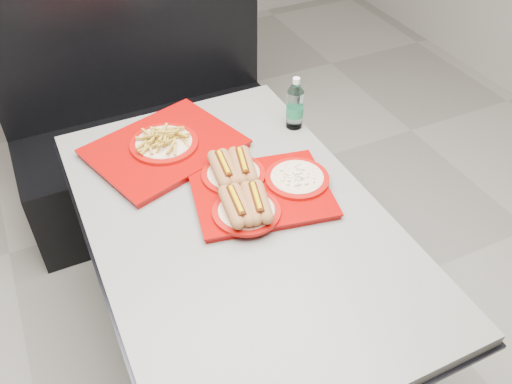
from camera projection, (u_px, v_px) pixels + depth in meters
name	position (u px, v px, depth m)	size (l,w,h in m)	color
ground	(241.00, 348.00, 2.23)	(6.00, 6.00, 0.00)	gray
diner_table	(238.00, 252.00, 1.84)	(0.92, 1.42, 0.75)	black
booth_bench	(150.00, 129.00, 2.70)	(1.30, 0.57, 1.35)	black
tray_near	(256.00, 188.00, 1.78)	(0.51, 0.43, 0.10)	#910503
tray_far	(164.00, 145.00, 1.97)	(0.61, 0.54, 0.10)	#910503
water_bottle	(295.00, 106.00, 2.05)	(0.07, 0.07, 0.21)	silver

